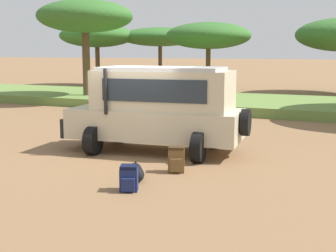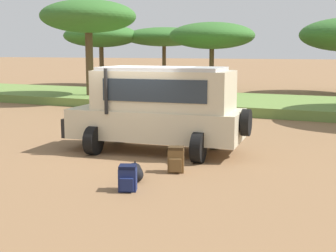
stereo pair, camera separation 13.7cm
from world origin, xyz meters
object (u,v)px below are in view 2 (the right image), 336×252
backpack_beside_front_wheel (128,178)px  acacia_tree_centre_back (88,17)px  backpack_cluster_center (176,160)px  safari_vehicle (160,107)px  acacia_tree_right_mid (212,36)px  acacia_tree_far_left (101,36)px  duffel_bag_low_black_case (135,172)px  acacia_tree_left_mid (164,37)px

backpack_beside_front_wheel → acacia_tree_centre_back: bearing=127.1°
acacia_tree_centre_back → backpack_cluster_center: bearing=-48.1°
safari_vehicle → acacia_tree_right_mid: size_ratio=0.96×
acacia_tree_far_left → duffel_bag_low_black_case: bearing=-55.3°
backpack_cluster_center → duffel_bag_low_black_case: 1.12m
safari_vehicle → acacia_tree_left_mid: (-11.45, 24.05, 2.75)m
acacia_tree_far_left → acacia_tree_left_mid: (4.52, 2.67, -0.07)m
safari_vehicle → acacia_tree_right_mid: acacia_tree_right_mid is taller
backpack_cluster_center → acacia_tree_far_left: (-17.36, 23.32, 3.80)m
backpack_beside_front_wheel → acacia_tree_far_left: acacia_tree_far_left is taller
safari_vehicle → duffel_bag_low_black_case: bearing=-74.4°
backpack_cluster_center → acacia_tree_left_mid: 29.24m
acacia_tree_centre_back → acacia_tree_right_mid: acacia_tree_centre_back is taller
duffel_bag_low_black_case → backpack_beside_front_wheel: bearing=-70.8°
backpack_cluster_center → acacia_tree_centre_back: size_ratio=0.11×
duffel_bag_low_black_case → acacia_tree_far_left: acacia_tree_far_left is taller
backpack_cluster_center → safari_vehicle: bearing=125.6°
safari_vehicle → acacia_tree_right_mid: 18.51m
duffel_bag_low_black_case → acacia_tree_centre_back: 16.89m
duffel_bag_low_black_case → acacia_tree_left_mid: size_ratio=0.10×
backpack_cluster_center → backpack_beside_front_wheel: bearing=-99.2°
backpack_beside_front_wheel → duffel_bag_low_black_case: backpack_beside_front_wheel is taller
acacia_tree_left_mid → acacia_tree_centre_back: (2.22, -14.14, 0.67)m
duffel_bag_low_black_case → safari_vehicle: bearing=105.6°
duffel_bag_low_black_case → acacia_tree_centre_back: (-10.04, 12.80, 4.55)m
duffel_bag_low_black_case → acacia_tree_right_mid: size_ratio=0.13×
backpack_cluster_center → acacia_tree_centre_back: acacia_tree_centre_back is taller
acacia_tree_far_left → acacia_tree_centre_back: (6.73, -11.47, 0.60)m
safari_vehicle → acacia_tree_centre_back: acacia_tree_centre_back is taller
safari_vehicle → backpack_beside_front_wheel: safari_vehicle is taller
acacia_tree_far_left → acacia_tree_left_mid: 5.25m
safari_vehicle → backpack_beside_front_wheel: size_ratio=10.04×
acacia_tree_right_mid → duffel_bag_low_black_case: bearing=-74.6°
safari_vehicle → acacia_tree_far_left: bearing=126.8°
acacia_tree_far_left → acacia_tree_centre_back: 13.31m
backpack_beside_front_wheel → backpack_cluster_center: bearing=80.8°
acacia_tree_centre_back → safari_vehicle: bearing=-47.0°
acacia_tree_left_mid → acacia_tree_right_mid: 9.17m
duffel_bag_low_black_case → acacia_tree_centre_back: size_ratio=0.13×
acacia_tree_far_left → safari_vehicle: bearing=-53.2°
duffel_bag_low_black_case → acacia_tree_far_left: (-16.78, 24.27, 3.95)m
backpack_beside_front_wheel → acacia_tree_far_left: bearing=124.2°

